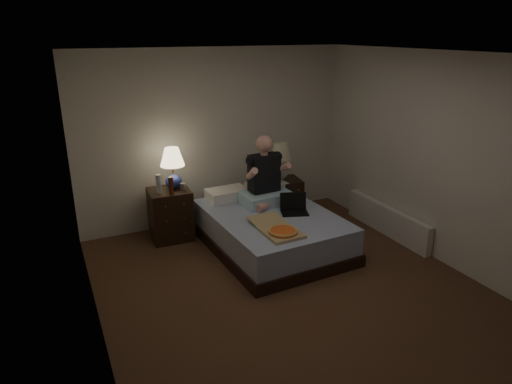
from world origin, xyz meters
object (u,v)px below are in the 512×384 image
nightstand_right (284,199)px  person (266,171)px  lamp_right (281,162)px  beer_bottle_left (171,185)px  laptop (295,205)px  beer_bottle_right (279,175)px  radiator (387,220)px  bed (271,231)px  soda_can (183,187)px  pizza_box (283,232)px  lamp_left (173,168)px  water_bottle (159,184)px  nightstand_left (171,214)px

nightstand_right → person: (-0.52, -0.43, 0.64)m
lamp_right → person: person is taller
beer_bottle_left → laptop: 1.62m
beer_bottle_right → radiator: bearing=-40.7°
bed → nightstand_right: size_ratio=3.10×
nightstand_right → radiator: 1.52m
nightstand_right → beer_bottle_right: 0.45m
soda_can → pizza_box: soda_can is taller
bed → lamp_left: 1.54m
soda_can → beer_bottle_right: beer_bottle_right is taller
person → pizza_box: 1.13m
water_bottle → lamp_left: bearing=22.6°
beer_bottle_left → person: size_ratio=0.25×
beer_bottle_right → water_bottle: bearing=177.2°
nightstand_right → laptop: laptop is taller
laptop → radiator: (1.39, -0.19, -0.40)m
nightstand_right → beer_bottle_right: (-0.14, -0.09, 0.43)m
person → beer_bottle_left: bearing=161.9°
nightstand_left → nightstand_right: (1.72, -0.05, -0.04)m
soda_can → beer_bottle_right: size_ratio=0.43×
bed → lamp_right: bearing=52.9°
pizza_box → radiator: pizza_box is taller
lamp_right → person: bearing=-135.9°
bed → lamp_right: size_ratio=3.43×
lamp_left → radiator: lamp_left is taller
water_bottle → soda_can: 0.32m
lamp_right → radiator: lamp_right is taller
pizza_box → person: bearing=73.2°
soda_can → radiator: soda_can is taller
water_bottle → radiator: (2.91, -1.10, -0.62)m
lamp_left → beer_bottle_left: size_ratio=2.43×
lamp_left → nightstand_left: bearing=-154.1°
bed → soda_can: 1.30m
bed → beer_bottle_left: beer_bottle_left is taller
lamp_left → lamp_right: size_ratio=1.00×
water_bottle → pizza_box: water_bottle is taller
person → laptop: bearing=-73.5°
beer_bottle_right → person: person is taller
nightstand_left → bed: bearing=-35.0°
soda_can → water_bottle: bearing=173.3°
soda_can → radiator: bearing=-22.3°
person → pizza_box: person is taller
lamp_right → bed: bearing=-124.6°
bed → nightstand_left: size_ratio=2.75×
nightstand_left → lamp_right: bearing=1.2°
soda_can → beer_bottle_right: bearing=-2.0°
water_bottle → person: bearing=-17.7°
pizza_box → radiator: bearing=9.0°
water_bottle → laptop: water_bottle is taller
water_bottle → beer_bottle_right: bearing=-2.8°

